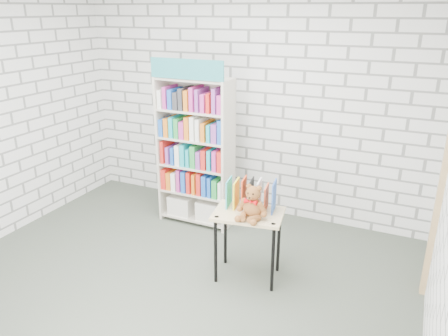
% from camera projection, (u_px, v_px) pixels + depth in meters
% --- Properties ---
extents(ground, '(4.50, 4.50, 0.00)m').
position_uv_depth(ground, '(167.00, 286.00, 4.18)').
color(ground, '#424A3E').
rests_on(ground, ground).
extents(room_shell, '(4.52, 4.02, 2.81)m').
position_uv_depth(room_shell, '(157.00, 102.00, 3.57)').
color(room_shell, silver).
rests_on(room_shell, ground).
extents(bookshelf, '(0.89, 0.35, 2.00)m').
position_uv_depth(bookshelf, '(196.00, 151.00, 5.18)').
color(bookshelf, beige).
rests_on(bookshelf, ground).
extents(display_table, '(0.71, 0.55, 0.70)m').
position_uv_depth(display_table, '(248.00, 222.00, 4.14)').
color(display_table, tan).
rests_on(display_table, ground).
extents(table_books, '(0.48, 0.27, 0.27)m').
position_uv_depth(table_books, '(251.00, 195.00, 4.16)').
color(table_books, '#2AA4B6').
rests_on(table_books, display_table).
extents(teddy_bear, '(0.30, 0.27, 0.32)m').
position_uv_depth(teddy_bear, '(252.00, 205.00, 3.96)').
color(teddy_bear, brown).
rests_on(teddy_bear, display_table).
extents(door_trim, '(0.05, 0.12, 2.10)m').
position_uv_depth(door_trim, '(441.00, 188.00, 3.75)').
color(door_trim, tan).
rests_on(door_trim, ground).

